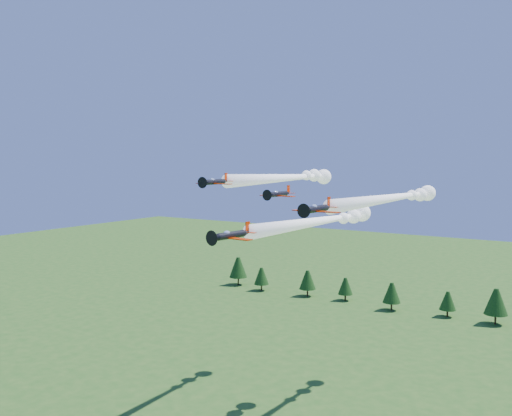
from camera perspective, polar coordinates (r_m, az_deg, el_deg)
The scene contains 5 objects.
plane_lead at distance 110.96m, azimuth 6.66°, elevation -1.26°, with size 10.32×49.22×3.70m.
plane_left at distance 126.84m, azimuth 3.45°, elevation 3.07°, with size 7.16×51.71×3.70m.
plane_right at distance 121.08m, azimuth 13.66°, elevation 1.02°, with size 8.13×60.30×3.70m.
plane_slot at distance 103.72m, azimuth 2.24°, elevation 1.39°, with size 7.04×7.66×2.48m.
treeline at distance 201.76m, azimuth 19.68°, elevation -8.18°, with size 168.21×20.15×11.93m.
Camera 1 is at (51.92, -81.41, 51.48)m, focal length 40.00 mm.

